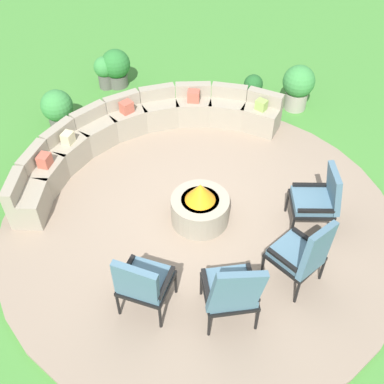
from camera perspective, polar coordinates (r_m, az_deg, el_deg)
The scene contains 13 objects.
ground_plane at distance 6.76m, azimuth 0.96°, elevation -3.71°, with size 24.00×24.00×0.00m, color #478C38.
patio_circle at distance 6.74m, azimuth 0.96°, elevation -3.54°, with size 5.69×5.69×0.06m, color gray.
fire_pit at distance 6.52m, azimuth 0.99°, elevation -1.81°, with size 0.82×0.82×0.69m.
curved_stone_bench at distance 7.83m, azimuth -6.57°, elevation 7.27°, with size 4.77×1.86×0.67m.
lounge_chair_front_left at distance 5.41m, azimuth -6.08°, elevation -10.93°, with size 0.78×0.79×1.03m.
lounge_chair_front_right at distance 5.31m, azimuth 4.90°, elevation -11.95°, with size 0.80×0.83×1.16m.
lounge_chair_back_left at distance 5.76m, azimuth 13.45°, elevation -7.38°, with size 0.65×0.66×1.12m.
lounge_chair_back_right at distance 6.49m, azimuth 15.32°, elevation -0.71°, with size 0.78×0.80×1.02m.
potted_plant_0 at distance 9.55m, azimuth -10.67°, elevation 14.41°, with size 0.40×0.40×0.65m.
potted_plant_1 at distance 9.56m, azimuth -9.29°, elevation 14.92°, with size 0.57×0.57×0.75m.
potted_plant_2 at distance 9.12m, azimuth 7.50°, elevation 12.71°, with size 0.36×0.36×0.52m.
potted_plant_3 at distance 8.93m, azimuth 12.88°, elevation 12.63°, with size 0.58×0.58×0.86m.
potted_plant_4 at distance 8.62m, azimuth -16.17°, elevation 9.89°, with size 0.56×0.56×0.71m.
Camera 1 is at (-2.64, -3.66, 5.03)m, focal length 43.53 mm.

